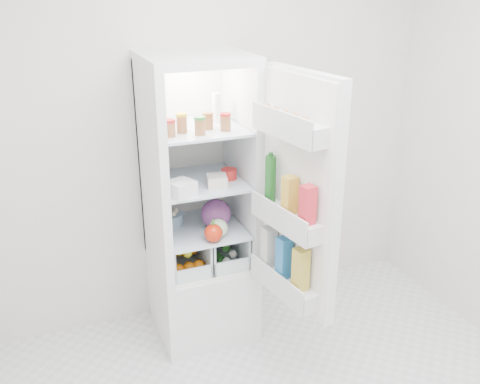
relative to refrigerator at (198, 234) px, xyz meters
name	(u,v)px	position (x,y,z in m)	size (l,w,h in m)	color
room_walls	(340,145)	(0.20, -1.25, 0.93)	(3.02, 3.02, 2.61)	silver
refrigerator	(198,234)	(0.00, 0.00, 0.00)	(0.60, 0.60, 1.80)	white
shelf_low	(201,228)	(0.00, -0.06, 0.07)	(0.49, 0.53, 0.01)	silver
shelf_mid	(200,181)	(0.00, -0.06, 0.38)	(0.49, 0.53, 0.01)	silver
shelf_top	(198,128)	(0.00, -0.06, 0.71)	(0.49, 0.53, 0.01)	silver
crisper_left	(183,250)	(-0.12, -0.06, -0.06)	(0.23, 0.46, 0.22)	silver
crisper_right	(220,243)	(0.12, -0.06, -0.06)	(0.23, 0.46, 0.22)	silver
condiment_jars	(197,125)	(-0.04, -0.18, 0.76)	(0.38, 0.16, 0.08)	#B21919
squeeze_bottle	(217,108)	(0.14, 0.00, 0.81)	(0.05, 0.05, 0.17)	white
tub_white	(181,189)	(-0.17, -0.26, 0.44)	(0.13, 0.13, 0.09)	white
tub_cream	(217,181)	(0.07, -0.19, 0.43)	(0.11, 0.11, 0.07)	silver
tin_red	(229,174)	(0.17, -0.10, 0.42)	(0.09, 0.09, 0.06)	red
red_cabbage	(216,214)	(0.09, -0.10, 0.17)	(0.18, 0.18, 0.18)	#571E54
bell_pepper	(213,233)	(0.01, -0.28, 0.14)	(0.11, 0.11, 0.11)	red
mushroom_bowl	(171,219)	(-0.17, 0.04, 0.12)	(0.16, 0.16, 0.07)	#86ABC7
salad_bag	(218,228)	(0.05, -0.23, 0.14)	(0.11, 0.11, 0.11)	#B5D8A2
citrus_pile	(184,256)	(-0.13, -0.10, -0.08)	(0.20, 0.31, 0.16)	orange
veg_pile	(221,250)	(0.13, -0.06, -0.10)	(0.16, 0.30, 0.10)	#234E1A
fridge_door	(295,201)	(0.35, -0.63, 0.43)	(0.25, 0.60, 1.30)	white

